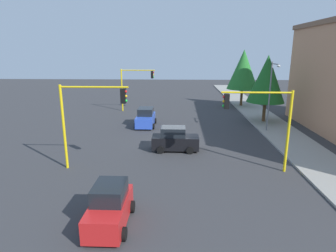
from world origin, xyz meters
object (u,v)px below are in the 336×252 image
traffic_signal_near_right (89,111)px  street_lamp_curbside (271,90)px  car_blue (146,118)px  car_black (175,140)px  car_red (110,207)px  traffic_signal_near_left (262,115)px  tree_roadside_far (243,70)px  tree_roadside_mid (267,79)px  traffic_signal_far_right (135,82)px

traffic_signal_near_right → street_lamp_curbside: size_ratio=0.83×
street_lamp_curbside → car_blue: street_lamp_curbside is taller
car_black → car_red: bearing=-15.1°
street_lamp_curbside → car_blue: (-2.25, -12.55, -3.45)m
traffic_signal_near_left → tree_roadside_far: 24.35m
tree_roadside_far → car_red: 33.30m
street_lamp_curbside → car_red: (16.19, -12.08, -3.45)m
car_blue → car_black: size_ratio=1.08×
tree_roadside_far → car_red: bearing=-22.0°
traffic_signal_near_left → tree_roadside_mid: (-14.00, 4.33, 1.06)m
traffic_signal_far_right → traffic_signal_near_left: traffic_signal_far_right is taller
street_lamp_curbside → car_black: bearing=-58.7°
traffic_signal_far_right → street_lamp_curbside: street_lamp_curbside is taller
traffic_signal_far_right → traffic_signal_near_left: (20.00, 11.37, -0.09)m
tree_roadside_mid → car_black: size_ratio=2.00×
traffic_signal_far_right → tree_roadside_far: 15.78m
car_black → traffic_signal_far_right: bearing=-160.5°
tree_roadside_mid → car_black: 14.74m
car_red → tree_roadside_far: bearing=158.0°
street_lamp_curbside → tree_roadside_far: size_ratio=0.85×
traffic_signal_far_right → car_red: 26.91m
traffic_signal_near_left → traffic_signal_near_right: (0.00, -11.39, 0.20)m
car_blue → traffic_signal_far_right: bearing=-164.0°
street_lamp_curbside → tree_roadside_mid: 4.51m
tree_roadside_far → car_black: 22.61m
traffic_signal_far_right → traffic_signal_near_left: 23.01m
traffic_signal_near_right → tree_roadside_mid: 21.07m
car_black → car_red: size_ratio=1.05×
tree_roadside_far → car_black: bearing=-25.5°
tree_roadside_mid → traffic_signal_near_left: bearing=-17.2°
car_red → car_blue: bearing=-178.5°
tree_roadside_mid → car_black: bearing=-45.1°
tree_roadside_mid → car_red: 24.62m
street_lamp_curbside → car_red: street_lamp_curbside is taller
traffic_signal_far_right → car_blue: size_ratio=1.39×
traffic_signal_near_right → street_lamp_curbside: street_lamp_curbside is taller
tree_roadside_far → tree_roadside_mid: bearing=2.9°
tree_roadside_mid → car_blue: size_ratio=1.86×
street_lamp_curbside → car_red: bearing=-36.7°
tree_roadside_mid → traffic_signal_near_right: bearing=-48.3°
traffic_signal_near_right → car_red: traffic_signal_near_right is taller
street_lamp_curbside → car_black: street_lamp_curbside is taller
traffic_signal_far_right → car_black: size_ratio=1.49×
traffic_signal_far_right → traffic_signal_near_left: bearing=29.6°
traffic_signal_far_right → street_lamp_curbside: size_ratio=0.81×
traffic_signal_far_right → tree_roadside_mid: bearing=69.1°
street_lamp_curbside → tree_roadside_far: tree_roadside_far is taller
traffic_signal_near_left → tree_roadside_far: bearing=170.9°
traffic_signal_near_right → tree_roadside_far: 28.45m
traffic_signal_far_right → traffic_signal_near_right: bearing=-0.1°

